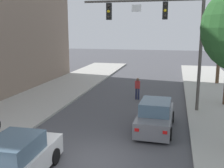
% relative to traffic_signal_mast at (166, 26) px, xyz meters
% --- Properties ---
extents(ground_plane, '(120.00, 120.00, 0.00)m').
position_rel_traffic_signal_mast_xyz_m(ground_plane, '(-2.44, -7.82, -5.38)').
color(ground_plane, '#4C4C51').
extents(traffic_signal_mast, '(7.49, 0.38, 7.50)m').
position_rel_traffic_signal_mast_xyz_m(traffic_signal_mast, '(0.00, 0.00, 0.00)').
color(traffic_signal_mast, '#514C47').
rests_on(traffic_signal_mast, sidewalk_right).
extents(car_lead_grey, '(1.92, 4.28, 1.60)m').
position_rel_traffic_signal_mast_xyz_m(car_lead_grey, '(-0.20, -3.62, -4.66)').
color(car_lead_grey, slate).
rests_on(car_lead_grey, ground).
extents(car_following_white, '(1.91, 4.28, 1.60)m').
position_rel_traffic_signal_mast_xyz_m(car_following_white, '(-4.54, -9.66, -4.66)').
color(car_following_white, silver).
rests_on(car_following_white, ground).
extents(pedestrian_crossing_road, '(0.36, 0.22, 1.64)m').
position_rel_traffic_signal_mast_xyz_m(pedestrian_crossing_road, '(-1.99, 2.33, -4.47)').
color(pedestrian_crossing_road, '#232847').
rests_on(pedestrian_crossing_road, ground).
extents(street_tree_third, '(3.61, 3.61, 7.26)m').
position_rel_traffic_signal_mast_xyz_m(street_tree_third, '(4.66, 9.59, 0.18)').
color(street_tree_third, brown).
rests_on(street_tree_third, sidewalk_right).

